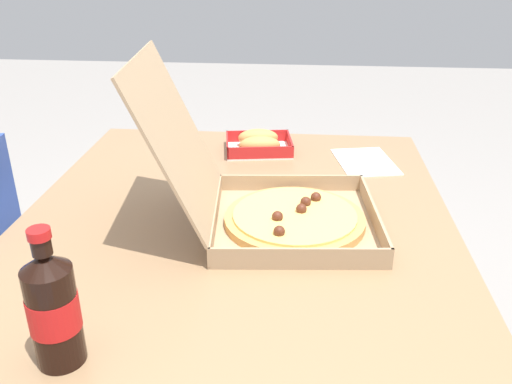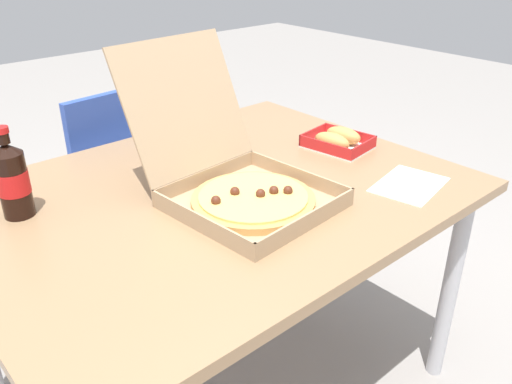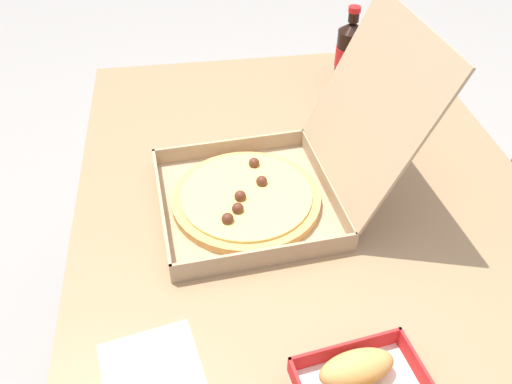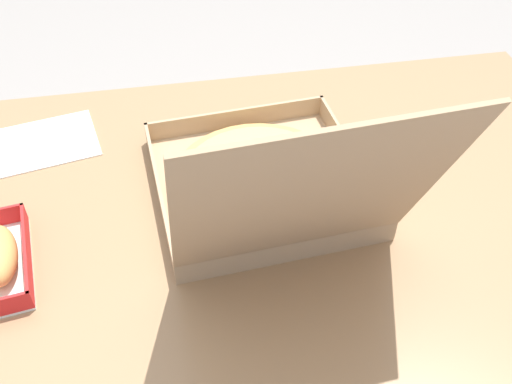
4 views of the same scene
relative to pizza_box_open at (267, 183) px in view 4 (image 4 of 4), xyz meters
The scene contains 3 objects.
dining_table 0.15m from the pizza_box_open, 97.31° to the left, with size 1.27×0.98×0.70m.
pizza_box_open is the anchor object (origin of this frame).
paper_menu 0.46m from the pizza_box_open, 30.76° to the right, with size 0.21×0.15×0.00m, color white.
Camera 4 is at (0.15, 0.61, 1.42)m, focal length 41.47 mm.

